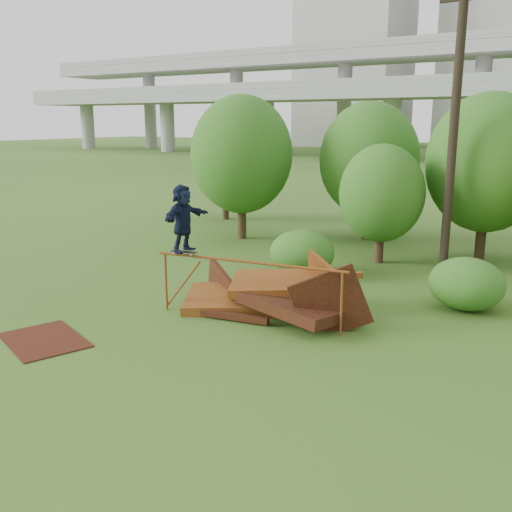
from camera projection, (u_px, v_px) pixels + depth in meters
The scene contains 16 objects.
ground at pixel (237, 352), 12.13m from camera, with size 240.00×240.00×0.00m, color #2D5116.
scrap_pile at pixel (272, 297), 14.66m from camera, with size 5.52×3.34×2.03m.
grind_rail at pixel (248, 273), 13.68m from camera, with size 4.88×0.85×1.54m.
skateboard at pixel (184, 252), 14.27m from camera, with size 0.71×0.29×0.07m.
skater at pixel (183, 218), 14.07m from camera, with size 1.56×0.50×1.68m, color black.
flat_plate at pixel (44, 340), 12.75m from camera, with size 2.09×1.49×0.03m, color #3A170C.
tree_0 at pixel (241, 155), 23.01m from camera, with size 4.13×4.13×5.83m.
tree_1 at pixel (369, 160), 22.95m from camera, with size 4.00×4.00×5.57m.
tree_2 at pixel (382, 194), 19.22m from camera, with size 2.88×2.88×4.06m.
tree_3 at pixel (488, 163), 19.51m from camera, with size 4.16×4.16×5.78m.
tree_6 at pixel (225, 166), 27.84m from camera, with size 3.18×3.18×4.45m.
shrub_left at pixel (302, 253), 18.04m from camera, with size 2.09×1.93×1.45m, color #1B4C14.
shrub_right at pixel (466, 284), 14.73m from camera, with size 1.94×1.78×1.37m, color #1B4C14.
utility_pole at pixel (454, 128), 17.54m from camera, with size 1.40×0.28×8.98m.
building_left at pixel (355, 50), 105.87m from camera, with size 18.00×16.00×35.00m, color #9E9E99.
building_right at pixel (486, 67), 100.95m from camera, with size 14.00×14.00×28.00m, color #9E9E99.
Camera 1 is at (6.40, -9.34, 4.81)m, focal length 40.00 mm.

